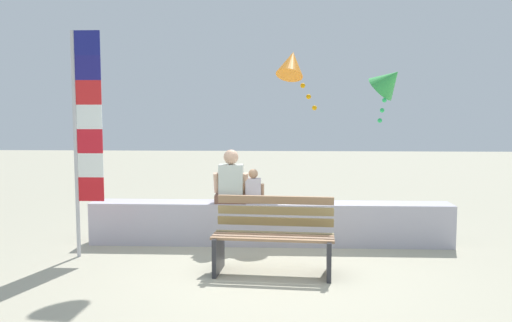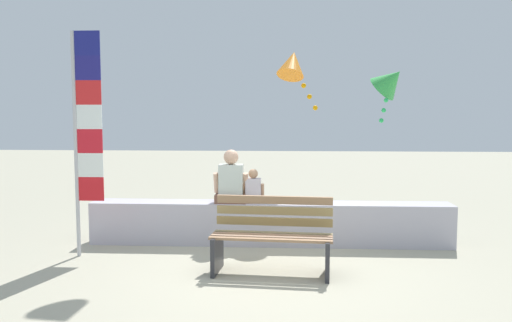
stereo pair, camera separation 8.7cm
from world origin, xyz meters
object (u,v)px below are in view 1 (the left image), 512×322
(park_bench, at_px, (274,239))
(kite_green, at_px, (389,81))
(person_adult, at_px, (231,182))
(person_child, at_px, (253,189))
(flag_banner, at_px, (84,128))
(kite_orange, at_px, (292,64))

(park_bench, distance_m, kite_green, 4.58)
(person_adult, relative_size, person_child, 1.57)
(kite_green, bearing_deg, person_child, -137.00)
(person_child, bearing_deg, flag_banner, -159.94)
(person_child, distance_m, kite_orange, 2.29)
(kite_orange, height_order, kite_green, kite_orange)
(person_adult, distance_m, person_child, 0.34)
(park_bench, height_order, kite_orange, kite_orange)
(kite_orange, bearing_deg, park_bench, -95.93)
(park_bench, relative_size, flag_banner, 0.50)
(kite_green, bearing_deg, park_bench, -120.11)
(park_bench, distance_m, person_child, 1.43)
(park_bench, height_order, person_child, person_child)
(person_adult, distance_m, kite_orange, 2.31)
(kite_orange, bearing_deg, person_child, -116.05)
(park_bench, xyz_separation_m, person_adult, (-0.63, 1.34, 0.50))
(person_child, distance_m, flag_banner, 2.46)
(kite_orange, bearing_deg, flag_banner, -144.38)
(person_child, relative_size, flag_banner, 0.17)
(person_child, bearing_deg, person_adult, -179.94)
(person_child, distance_m, kite_green, 3.64)
(park_bench, bearing_deg, flag_banner, 167.40)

